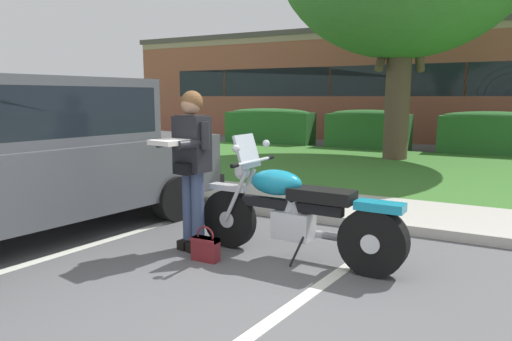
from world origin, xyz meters
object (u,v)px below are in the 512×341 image
Objects in this scene: motorcycle at (303,214)px; hedge_center_right at (491,133)px; hedge_center_left at (368,129)px; brick_building at (474,85)px; parked_suv_adjacent at (24,156)px; handbag at (205,247)px; rider_person at (191,157)px; hedge_left at (270,125)px.

motorcycle is 10.37m from hedge_center_right.
hedge_center_left is 7.35m from brick_building.
parked_suv_adjacent reaches higher than hedge_center_right.
hedge_center_left is (1.16, 10.98, -0.30)m from parked_suv_adjacent.
rider_person is at bearing 144.82° from handbag.
motorcycle is 0.88× the size of hedge_center_left.
brick_building is at bearing 97.84° from hedge_center_right.
hedge_left is at bearing -180.00° from hedge_center_left.
handbag is 0.07× the size of parked_suv_adjacent.
handbag is (0.33, -0.23, -0.86)m from rider_person.
hedge_left and hedge_center_right have the same top height.
parked_suv_adjacent reaches higher than rider_person.
handbag is 0.12× the size of hedge_left.
hedge_center_left is (-1.20, 10.73, 0.51)m from handbag.
brick_building is (3.66, 17.74, 1.15)m from parked_suv_adjacent.
handbag is 0.01× the size of brick_building.
handbag is at bearing -35.18° from rider_person.
motorcycle is 0.08× the size of brick_building.
hedge_center_left is at bearing -110.29° from brick_building.
motorcycle is at bearing 27.84° from handbag.
rider_person is 2.09m from parked_suv_adjacent.
motorcycle is at bearing -97.57° from hedge_center_right.
hedge_center_right is (2.23, 10.73, 0.51)m from handbag.
motorcycle reaches higher than hedge_left.
hedge_left is (-4.30, 10.50, -0.36)m from rider_person.
parked_suv_adjacent reaches higher than handbag.
hedge_center_right is 0.10× the size of brick_building.
hedge_left is at bearing -131.26° from brick_building.
hedge_left is 6.86m from hedge_center_right.
handbag is 10.97m from hedge_center_right.
hedge_center_right is 6.97m from brick_building.
brick_building is (5.93, 6.76, 1.45)m from hedge_left.
hedge_center_left reaches higher than handbag.
hedge_center_right is at bearing 0.00° from hedge_left.
brick_building is at bearing 84.61° from rider_person.
rider_person is at bearing 13.38° from parked_suv_adjacent.
brick_building is (2.50, 6.76, 1.45)m from hedge_center_left.
hedge_left is at bearing 180.00° from hedge_center_right.
hedge_left is at bearing 118.14° from motorcycle.
brick_building reaches higher than hedge_center_left.
rider_person is 0.67× the size of hedge_center_left.
motorcycle is 3.34m from parked_suv_adjacent.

